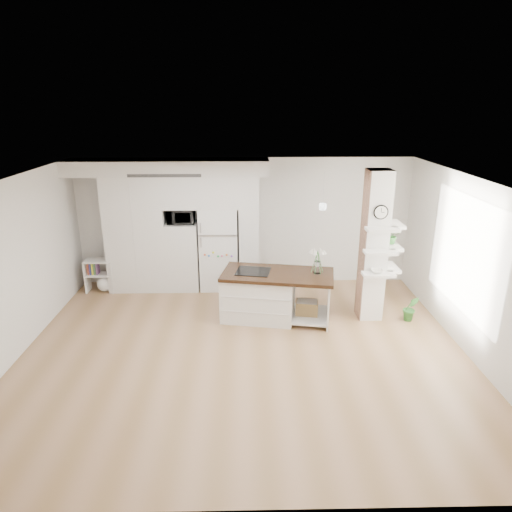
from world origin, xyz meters
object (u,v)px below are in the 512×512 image
at_px(kitchen_island, 265,294).
at_px(floor_plant_a, 411,308).
at_px(refrigerator, 219,248).
at_px(bookshelf, 102,277).

height_order(kitchen_island, floor_plant_a, kitchen_island).
distance_m(refrigerator, kitchen_island, 1.79).
bearing_deg(refrigerator, bookshelf, -175.69).
relative_size(kitchen_island, floor_plant_a, 4.35).
bearing_deg(bookshelf, refrigerator, 4.41).
xyz_separation_m(refrigerator, bookshelf, (-2.44, -0.18, -0.57)).
bearing_deg(refrigerator, floor_plant_a, -25.46).
relative_size(bookshelf, floor_plant_a, 1.43).
bearing_deg(floor_plant_a, bookshelf, 165.94).
xyz_separation_m(refrigerator, floor_plant_a, (3.52, -1.68, -0.63)).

